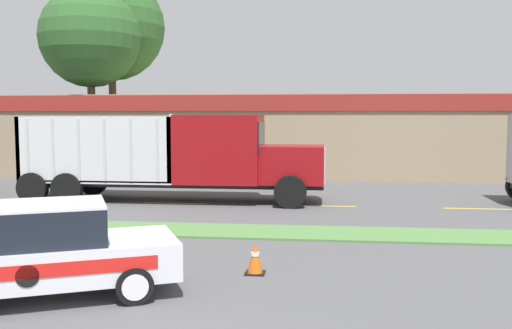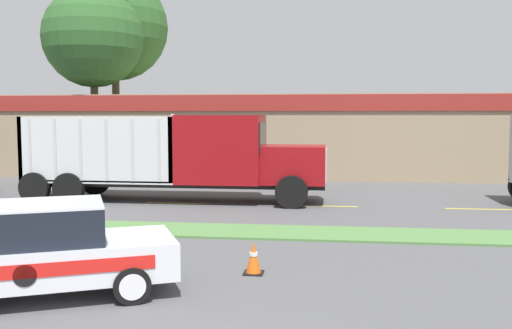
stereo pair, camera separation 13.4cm
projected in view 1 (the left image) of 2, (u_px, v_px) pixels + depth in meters
The scene contains 11 objects.
grass_verge at pixel (256, 232), 15.80m from camera, with size 120.00×1.86×0.06m, color #517F42.
centre_line_3 at pixel (38, 201), 21.71m from camera, with size 2.40×0.14×0.01m, color yellow.
centre_line_4 at pixel (176, 203), 21.09m from camera, with size 2.40×0.14×0.01m, color yellow.
centre_line_5 at pixel (323, 206), 20.47m from camera, with size 2.40×0.14×0.01m, color yellow.
centre_line_6 at pixel (478, 209), 19.85m from camera, with size 2.40×0.14×0.01m, color yellow.
dump_truck_lead at pixel (199, 157), 21.43m from camera, with size 11.35×2.73×3.30m.
rally_car at pixel (45, 249), 10.14m from camera, with size 4.81×3.59×1.73m.
traffic_cone at pixel (255, 258), 11.70m from camera, with size 0.41×0.41×0.67m.
store_building_backdrop at pixel (211, 133), 34.65m from camera, with size 38.55×12.10×4.32m.
tree_behind_left at pixel (111, 16), 35.14m from camera, with size 6.57×6.57×13.61m.
tree_behind_centre at pixel (90, 27), 30.25m from camera, with size 5.33×5.33×11.40m.
Camera 1 is at (1.80, -5.82, 3.25)m, focal length 40.00 mm.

